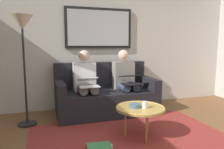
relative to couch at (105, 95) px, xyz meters
name	(u,v)px	position (x,y,z in m)	size (l,w,h in m)	color
wall_rear	(98,41)	(0.00, -0.48, 0.99)	(6.00, 0.12, 2.60)	beige
area_rug	(132,140)	(0.00, 1.27, -0.31)	(2.60, 1.80, 0.01)	maroon
couch	(105,95)	(0.00, 0.00, 0.00)	(1.76, 0.90, 0.90)	black
framed_mirror	(99,28)	(0.00, -0.39, 1.24)	(1.31, 0.05, 0.77)	black
coffee_table	(140,108)	(-0.13, 1.22, 0.08)	(0.65, 0.65, 0.42)	tan
cup	(145,105)	(-0.17, 1.27, 0.14)	(0.07, 0.07, 0.09)	silver
bowl	(135,106)	(-0.06, 1.20, 0.12)	(0.16, 0.16, 0.05)	slate
person_left	(125,79)	(-0.37, 0.07, 0.30)	(0.38, 0.58, 1.14)	gray
laptop_black	(130,80)	(-0.37, 0.31, 0.32)	(0.33, 0.37, 0.15)	black
person_right	(86,81)	(0.37, 0.07, 0.30)	(0.38, 0.58, 1.14)	silver
laptop_white	(88,82)	(0.37, 0.31, 0.31)	(0.32, 0.34, 0.15)	white
magazine_stack	(100,147)	(0.47, 1.39, -0.28)	(0.34, 0.29, 0.05)	red
standing_lamp	(23,35)	(1.33, 0.27, 1.06)	(0.32, 0.32, 1.66)	black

